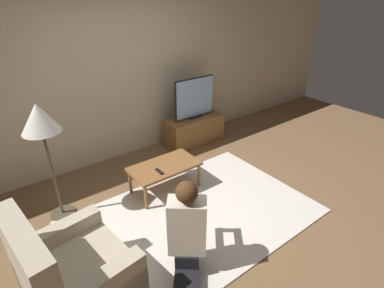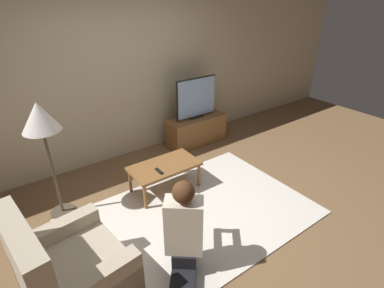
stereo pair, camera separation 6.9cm
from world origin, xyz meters
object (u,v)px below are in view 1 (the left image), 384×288
coffee_table (165,168)px  floor_lamp (40,124)px  armchair (75,277)px  person_kneeling (187,229)px  tv (195,98)px

coffee_table → floor_lamp: bearing=165.4°
armchair → person_kneeling: bearing=-113.8°
coffee_table → armchair: (-1.47, -0.93, -0.03)m
coffee_table → person_kneeling: person_kneeling is taller
coffee_table → person_kneeling: 1.34m
floor_lamp → armchair: size_ratio=1.43×
tv → floor_lamp: 2.50m
coffee_table → tv: bearing=37.0°
armchair → coffee_table: bearing=-64.5°
tv → armchair: size_ratio=0.77×
coffee_table → person_kneeling: size_ratio=0.89×
floor_lamp → person_kneeling: bearing=-64.9°
armchair → tv: bearing=-62.4°
tv → armchair: tv is taller
tv → floor_lamp: floor_lamp is taller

